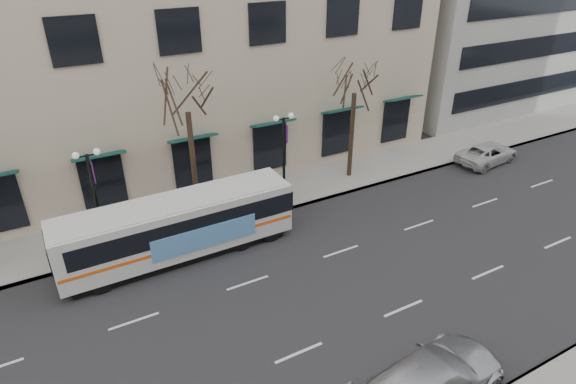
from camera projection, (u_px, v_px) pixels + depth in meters
ground at (271, 315)px, 19.62m from camera, size 160.00×160.00×0.00m
sidewalk_far at (278, 193)px, 28.63m from camera, size 80.00×4.00×0.15m
tree_far_mid at (186, 93)px, 23.11m from camera, size 3.60×3.60×8.55m
tree_far_right at (355, 77)px, 27.55m from camera, size 3.60×3.60×8.06m
lamp_post_left at (95, 195)px, 22.44m from camera, size 1.22×0.45×5.21m
lamp_post_right at (284, 153)px, 26.65m from camera, size 1.22×0.45×5.21m
city_bus at (179, 226)px, 22.53m from camera, size 11.03×2.49×2.99m
silver_car at (431, 381)px, 15.68m from camera, size 6.17×3.04×1.73m
white_pickup at (487, 153)px, 32.26m from camera, size 4.92×2.67×1.31m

